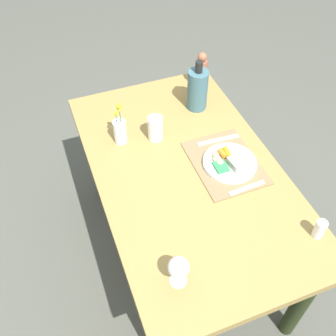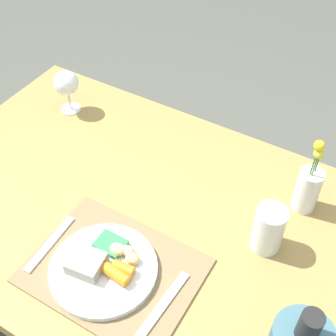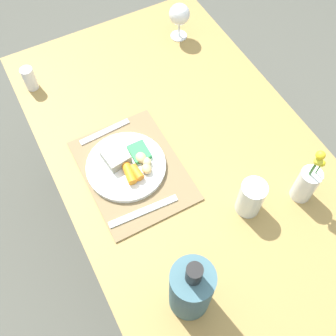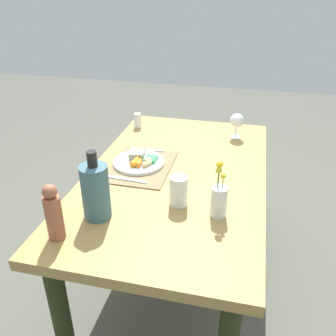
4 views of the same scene
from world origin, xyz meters
name	(u,v)px [view 4 (image 4 of 4)]	position (x,y,z in m)	size (l,w,h in m)	color
ground_plane	(175,283)	(0.00, 0.00, 0.00)	(8.00, 8.00, 0.00)	#4F5047
dining_table	(176,191)	(0.00, 0.00, 0.62)	(1.41, 0.83, 0.72)	olive
placemat	(141,166)	(-0.02, -0.18, 0.72)	(0.39, 0.29, 0.01)	olive
dinner_plate	(139,161)	(-0.04, -0.19, 0.74)	(0.25, 0.25, 0.05)	white
fork	(147,150)	(-0.20, -0.20, 0.73)	(0.02, 0.18, 0.01)	silver
knife	(124,179)	(0.12, -0.22, 0.73)	(0.02, 0.22, 0.01)	silver
flower_vase	(219,199)	(0.29, 0.23, 0.79)	(0.06, 0.06, 0.23)	silver
water_tumbler	(179,193)	(0.25, 0.07, 0.77)	(0.07, 0.07, 0.13)	silver
pepper_mill	(53,213)	(0.56, -0.31, 0.82)	(0.06, 0.06, 0.22)	#99563C
salt_shaker	(138,120)	(-0.51, -0.35, 0.76)	(0.04, 0.04, 0.09)	white
wine_glass	(237,121)	(-0.49, 0.24, 0.82)	(0.08, 0.08, 0.14)	white
cooler_bottle	(96,191)	(0.40, -0.22, 0.83)	(0.11, 0.11, 0.28)	#3D636F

